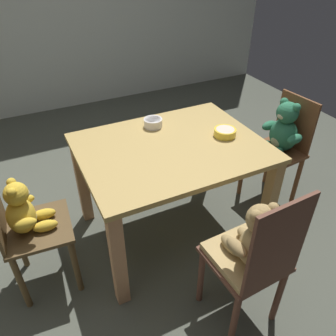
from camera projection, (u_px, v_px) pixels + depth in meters
name	position (u px, v px, depth m)	size (l,w,h in m)	color
ground_plane	(171.00, 230.00, 2.53)	(5.20, 5.20, 0.04)	#494C42
dining_table	(171.00, 163.00, 2.17)	(1.15, 0.90, 0.73)	tan
teddy_chair_near_left	(24.00, 218.00, 1.84)	(0.39, 0.40, 0.93)	brown
teddy_chair_near_right	(282.00, 136.00, 2.51)	(0.39, 0.40, 0.86)	brown
teddy_chair_near_front	(253.00, 249.00, 1.63)	(0.38, 0.38, 0.95)	brown
porridge_bowl_white_far_center	(154.00, 122.00, 2.29)	(0.13, 0.13, 0.06)	white
porridge_bowl_yellow_near_right	(225.00, 132.00, 2.18)	(0.15, 0.15, 0.05)	yellow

